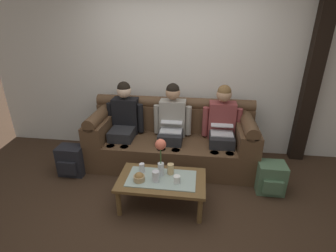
{
  "coord_description": "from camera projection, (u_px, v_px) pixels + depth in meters",
  "views": [
    {
      "loc": [
        0.4,
        -2.24,
        2.11
      ],
      "look_at": [
        -0.01,
        0.83,
        0.75
      ],
      "focal_mm": 27.2,
      "sensor_mm": 36.0,
      "label": 1
    }
  ],
  "objects": [
    {
      "name": "ground_plane",
      "position": [
        160.0,
        214.0,
        2.92
      ],
      "size": [
        14.0,
        14.0,
        0.0
      ],
      "primitive_type": "plane",
      "color": "#382619"
    },
    {
      "name": "back_wall_patterned",
      "position": [
        176.0,
        61.0,
        3.89
      ],
      "size": [
        6.0,
        0.12,
        2.9
      ],
      "primitive_type": "cube",
      "color": "silver",
      "rests_on": "ground_plane"
    },
    {
      "name": "timber_pillar",
      "position": [
        315.0,
        66.0,
        3.54
      ],
      "size": [
        0.2,
        0.2,
        2.9
      ],
      "primitive_type": "cube",
      "color": "black",
      "rests_on": "ground_plane"
    },
    {
      "name": "couch",
      "position": [
        172.0,
        140.0,
        3.84
      ],
      "size": [
        2.4,
        0.88,
        0.96
      ],
      "color": "#513823",
      "rests_on": "ground_plane"
    },
    {
      "name": "person_left",
      "position": [
        124.0,
        120.0,
        3.81
      ],
      "size": [
        0.56,
        0.67,
        1.22
      ],
      "color": "#232326",
      "rests_on": "ground_plane"
    },
    {
      "name": "person_middle",
      "position": [
        172.0,
        123.0,
        3.72
      ],
      "size": [
        0.56,
        0.67,
        1.22
      ],
      "color": "#232326",
      "rests_on": "ground_plane"
    },
    {
      "name": "person_right",
      "position": [
        222.0,
        125.0,
        3.63
      ],
      "size": [
        0.56,
        0.67,
        1.22
      ],
      "color": "#232326",
      "rests_on": "ground_plane"
    },
    {
      "name": "coffee_table",
      "position": [
        162.0,
        182.0,
        2.96
      ],
      "size": [
        1.01,
        0.58,
        0.38
      ],
      "color": "brown",
      "rests_on": "ground_plane"
    },
    {
      "name": "flower_vase",
      "position": [
        161.0,
        152.0,
        2.86
      ],
      "size": [
        0.13,
        0.13,
        0.47
      ],
      "color": "silver",
      "rests_on": "coffee_table"
    },
    {
      "name": "snack_bowl",
      "position": [
        139.0,
        177.0,
        2.87
      ],
      "size": [
        0.13,
        0.13,
        0.11
      ],
      "color": "tan",
      "rests_on": "coffee_table"
    },
    {
      "name": "cup_near_left",
      "position": [
        177.0,
        179.0,
        2.84
      ],
      "size": [
        0.08,
        0.08,
        0.09
      ],
      "primitive_type": "cylinder",
      "color": "white",
      "rests_on": "coffee_table"
    },
    {
      "name": "cup_near_right",
      "position": [
        142.0,
        168.0,
        3.03
      ],
      "size": [
        0.06,
        0.06,
        0.11
      ],
      "primitive_type": "cylinder",
      "color": "silver",
      "rests_on": "coffee_table"
    },
    {
      "name": "cup_far_center",
      "position": [
        156.0,
        176.0,
        2.86
      ],
      "size": [
        0.08,
        0.08,
        0.13
      ],
      "primitive_type": "cylinder",
      "color": "silver",
      "rests_on": "coffee_table"
    },
    {
      "name": "cup_far_left",
      "position": [
        171.0,
        169.0,
        2.99
      ],
      "size": [
        0.08,
        0.08,
        0.13
      ],
      "primitive_type": "cylinder",
      "color": "#DBB77A",
      "rests_on": "coffee_table"
    },
    {
      "name": "backpack_left",
      "position": [
        72.0,
        161.0,
        3.6
      ],
      "size": [
        0.36,
        0.3,
        0.43
      ],
      "color": "black",
      "rests_on": "ground_plane"
    },
    {
      "name": "backpack_right",
      "position": [
        271.0,
        178.0,
        3.24
      ],
      "size": [
        0.34,
        0.32,
        0.4
      ],
      "color": "#4C6B4C",
      "rests_on": "ground_plane"
    }
  ]
}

